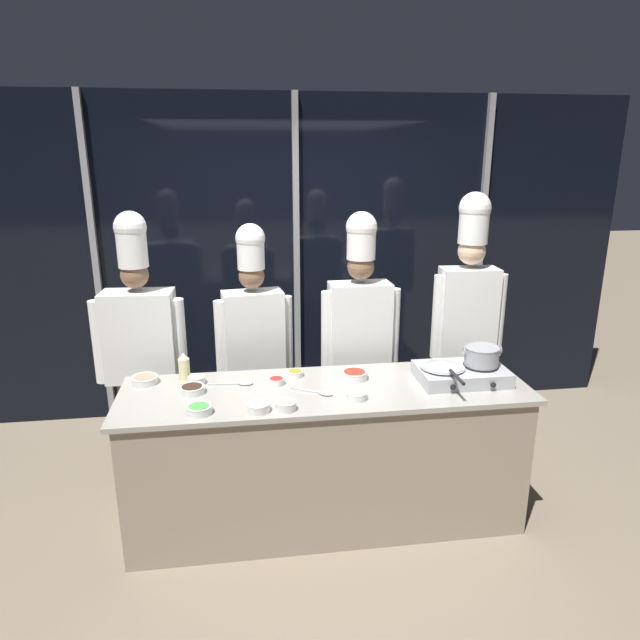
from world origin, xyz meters
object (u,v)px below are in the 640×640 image
at_px(serving_spoon_slotted, 320,393).
at_px(chef_head, 140,337).
at_px(squeeze_bottle_oil, 184,367).
at_px(prep_bowl_shrimp, 357,395).
at_px(portable_stove, 461,374).
at_px(chef_line, 360,326).
at_px(serving_spoon_solid, 240,383).
at_px(prep_bowl_carrots, 295,373).
at_px(prep_bowl_scallions, 199,409).
at_px(prep_bowl_bell_pepper, 276,381).
at_px(prep_bowl_ginger, 286,405).
at_px(prep_bowl_soy_glaze, 192,389).
at_px(chef_sous, 254,333).
at_px(prep_bowl_onion, 196,379).
at_px(chef_pastry, 467,308).
at_px(prep_bowl_mushrooms, 145,379).
at_px(prep_bowl_chicken, 258,407).
at_px(prep_bowl_chili_flakes, 354,374).
at_px(frying_pan, 443,364).
at_px(stock_pot, 482,355).

relative_size(serving_spoon_slotted, chef_head, 0.13).
xyz_separation_m(squeeze_bottle_oil, prep_bowl_shrimp, (0.99, -0.43, -0.06)).
bearing_deg(portable_stove, chef_line, 130.20).
bearing_deg(serving_spoon_solid, serving_spoon_slotted, -23.94).
distance_m(prep_bowl_carrots, chef_line, 0.65).
bearing_deg(prep_bowl_scallions, prep_bowl_bell_pepper, 37.89).
xyz_separation_m(portable_stove, prep_bowl_ginger, (-1.10, -0.26, -0.02)).
relative_size(squeeze_bottle_oil, prep_bowl_soy_glaze, 1.18).
bearing_deg(chef_line, chef_sous, -10.11).
relative_size(prep_bowl_onion, chef_pastry, 0.05).
height_order(prep_bowl_shrimp, serving_spoon_solid, prep_bowl_shrimp).
bearing_deg(prep_bowl_mushrooms, portable_stove, -6.92).
relative_size(prep_bowl_onion, chef_sous, 0.06).
xyz_separation_m(prep_bowl_chicken, chef_sous, (0.01, 0.97, 0.11)).
bearing_deg(serving_spoon_solid, chef_head, 141.37).
xyz_separation_m(prep_bowl_chicken, prep_bowl_chili_flakes, (0.61, 0.38, 0.00)).
bearing_deg(prep_bowl_shrimp, prep_bowl_chili_flakes, 81.16).
relative_size(squeeze_bottle_oil, serving_spoon_solid, 0.63).
bearing_deg(prep_bowl_scallions, prep_bowl_mushrooms, 126.92).
bearing_deg(prep_bowl_carrots, prep_bowl_ginger, -101.63).
bearing_deg(prep_bowl_mushrooms, squeeze_bottle_oil, 6.10).
bearing_deg(serving_spoon_solid, prep_bowl_carrots, 14.39).
xyz_separation_m(squeeze_bottle_oil, prep_bowl_bell_pepper, (0.56, -0.15, -0.06)).
height_order(serving_spoon_solid, chef_sous, chef_sous).
relative_size(prep_bowl_scallions, chef_sous, 0.08).
bearing_deg(portable_stove, chef_pastry, 66.31).
relative_size(frying_pan, prep_bowl_bell_pepper, 4.78).
bearing_deg(chef_head, chef_line, -178.49).
bearing_deg(chef_sous, prep_bowl_soy_glaze, 52.73).
height_order(prep_bowl_chicken, prep_bowl_onion, prep_bowl_chicken).
bearing_deg(prep_bowl_ginger, chef_line, 55.75).
bearing_deg(stock_pot, prep_bowl_soy_glaze, 178.57).
bearing_deg(prep_bowl_chicken, chef_sous, 89.49).
bearing_deg(squeeze_bottle_oil, prep_bowl_mushrooms, -173.90).
xyz_separation_m(chef_head, chef_line, (1.48, -0.04, 0.03)).
distance_m(prep_bowl_scallions, chef_head, 0.99).
xyz_separation_m(prep_bowl_onion, prep_bowl_ginger, (0.50, -0.44, 0.00)).
xyz_separation_m(portable_stove, frying_pan, (-0.12, -0.01, 0.07)).
distance_m(prep_bowl_ginger, serving_spoon_slotted, 0.29).
relative_size(portable_stove, frying_pan, 1.13).
bearing_deg(prep_bowl_bell_pepper, stock_pot, -4.73).
distance_m(prep_bowl_onion, serving_spoon_solid, 0.27).
bearing_deg(prep_bowl_shrimp, portable_stove, 14.19).
height_order(squeeze_bottle_oil, prep_bowl_carrots, squeeze_bottle_oil).
relative_size(serving_spoon_slotted, chef_sous, 0.14).
relative_size(prep_bowl_ginger, prep_bowl_scallions, 0.83).
height_order(prep_bowl_mushrooms, prep_bowl_carrots, prep_bowl_mushrooms).
bearing_deg(chef_line, prep_bowl_ginger, 53.96).
xyz_separation_m(prep_bowl_onion, chef_sous, (0.36, 0.53, 0.11)).
distance_m(portable_stove, prep_bowl_carrots, 1.03).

